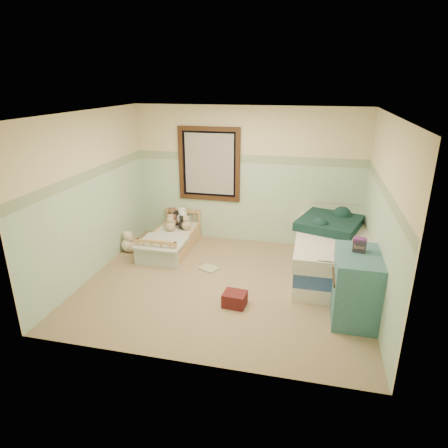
% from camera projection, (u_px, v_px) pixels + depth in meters
% --- Properties ---
extents(floor, '(4.20, 3.60, 0.02)m').
position_uv_depth(floor, '(225.00, 285.00, 5.92)').
color(floor, '#87795C').
rests_on(floor, ground).
extents(ceiling, '(4.20, 3.60, 0.02)m').
position_uv_depth(ceiling, '(225.00, 113.00, 5.05)').
color(ceiling, white).
rests_on(ceiling, wall_back).
extents(wall_back, '(4.20, 0.04, 2.50)m').
position_uv_depth(wall_back, '(247.00, 176.00, 7.13)').
color(wall_back, beige).
rests_on(wall_back, floor).
extents(wall_front, '(4.20, 0.04, 2.50)m').
position_uv_depth(wall_front, '(184.00, 259.00, 3.84)').
color(wall_front, beige).
rests_on(wall_front, floor).
extents(wall_left, '(0.04, 3.60, 2.50)m').
position_uv_depth(wall_left, '(90.00, 196.00, 5.93)').
color(wall_left, beige).
rests_on(wall_left, floor).
extents(wall_right, '(0.04, 3.60, 2.50)m').
position_uv_depth(wall_right, '(383.00, 216.00, 5.04)').
color(wall_right, beige).
rests_on(wall_right, floor).
extents(wainscot_mint, '(4.20, 0.01, 1.50)m').
position_uv_depth(wainscot_mint, '(246.00, 203.00, 7.29)').
color(wainscot_mint, '#9CC6A1').
rests_on(wainscot_mint, floor).
extents(border_strip, '(4.20, 0.01, 0.15)m').
position_uv_depth(border_strip, '(247.00, 159.00, 7.01)').
color(border_strip, '#416542').
rests_on(border_strip, wall_back).
extents(window_frame, '(1.16, 0.06, 1.36)m').
position_uv_depth(window_frame, '(209.00, 164.00, 7.17)').
color(window_frame, black).
rests_on(window_frame, wall_back).
extents(window_blinds, '(0.92, 0.01, 1.12)m').
position_uv_depth(window_blinds, '(209.00, 164.00, 7.18)').
color(window_blinds, beige).
rests_on(window_blinds, window_frame).
extents(toddler_bed_frame, '(0.71, 1.42, 0.18)m').
position_uv_depth(toddler_bed_frame, '(172.00, 244.00, 7.11)').
color(toddler_bed_frame, '#B0814B').
rests_on(toddler_bed_frame, floor).
extents(toddler_mattress, '(0.65, 1.36, 0.12)m').
position_uv_depth(toddler_mattress, '(171.00, 237.00, 7.06)').
color(toddler_mattress, silver).
rests_on(toddler_mattress, toddler_bed_frame).
extents(patchwork_quilt, '(0.77, 0.71, 0.03)m').
position_uv_depth(patchwork_quilt, '(162.00, 242.00, 6.63)').
color(patchwork_quilt, '#85B2E0').
rests_on(patchwork_quilt, toddler_mattress).
extents(plush_bed_brown, '(0.22, 0.22, 0.22)m').
position_uv_depth(plush_bed_brown, '(172.00, 218.00, 7.49)').
color(plush_bed_brown, brown).
rests_on(plush_bed_brown, toddler_mattress).
extents(plush_bed_white, '(0.23, 0.23, 0.23)m').
position_uv_depth(plush_bed_white, '(182.00, 219.00, 7.44)').
color(plush_bed_white, white).
rests_on(plush_bed_white, toddler_mattress).
extents(plush_bed_tan, '(0.18, 0.18, 0.18)m').
position_uv_depth(plush_bed_tan, '(171.00, 223.00, 7.28)').
color(plush_bed_tan, tan).
rests_on(plush_bed_tan, toddler_mattress).
extents(plush_bed_dark, '(0.18, 0.18, 0.18)m').
position_uv_depth(plush_bed_dark, '(183.00, 224.00, 7.23)').
color(plush_bed_dark, black).
rests_on(plush_bed_dark, toddler_mattress).
extents(plush_floor_cream, '(0.26, 0.26, 0.26)m').
position_uv_depth(plush_floor_cream, '(129.00, 245.00, 7.00)').
color(plush_floor_cream, '#F0E2C1').
rests_on(plush_floor_cream, floor).
extents(plush_floor_tan, '(0.22, 0.22, 0.22)m').
position_uv_depth(plush_floor_tan, '(131.00, 246.00, 6.99)').
color(plush_floor_tan, tan).
rests_on(plush_floor_tan, floor).
extents(twin_bed_frame, '(1.06, 2.12, 0.22)m').
position_uv_depth(twin_bed_frame, '(330.00, 266.00, 6.26)').
color(twin_bed_frame, silver).
rests_on(twin_bed_frame, floor).
extents(twin_boxspring, '(1.06, 2.12, 0.22)m').
position_uv_depth(twin_boxspring, '(331.00, 253.00, 6.18)').
color(twin_boxspring, navy).
rests_on(twin_boxspring, twin_bed_frame).
extents(twin_mattress, '(1.10, 2.16, 0.22)m').
position_uv_depth(twin_mattress, '(332.00, 240.00, 6.11)').
color(twin_mattress, silver).
rests_on(twin_mattress, twin_boxspring).
extents(teal_blanket, '(1.15, 1.19, 0.14)m').
position_uv_depth(teal_blanket, '(330.00, 223.00, 6.33)').
color(teal_blanket, black).
rests_on(teal_blanket, twin_mattress).
extents(dresser, '(0.55, 0.88, 0.88)m').
position_uv_depth(dresser, '(355.00, 286.00, 4.97)').
color(dresser, '#34616F').
rests_on(dresser, floor).
extents(book_stack, '(0.18, 0.15, 0.16)m').
position_uv_depth(book_stack, '(360.00, 245.00, 4.89)').
color(book_stack, '#402B2D').
rests_on(book_stack, dresser).
extents(red_pillow, '(0.33, 0.29, 0.19)m').
position_uv_depth(red_pillow, '(235.00, 299.00, 5.33)').
color(red_pillow, maroon).
rests_on(red_pillow, floor).
extents(floor_book, '(0.36, 0.33, 0.03)m').
position_uv_depth(floor_book, '(209.00, 268.00, 6.38)').
color(floor_book, yellow).
rests_on(floor_book, floor).
extents(extra_plush_0, '(0.21, 0.21, 0.21)m').
position_uv_depth(extra_plush_0, '(183.00, 222.00, 7.29)').
color(extra_plush_0, white).
rests_on(extra_plush_0, toddler_mattress).
extents(extra_plush_1, '(0.15, 0.15, 0.15)m').
position_uv_depth(extra_plush_1, '(174.00, 222.00, 7.41)').
color(extra_plush_1, brown).
rests_on(extra_plush_1, toddler_mattress).
extents(extra_plush_2, '(0.19, 0.19, 0.19)m').
position_uv_depth(extra_plush_2, '(176.00, 219.00, 7.48)').
color(extra_plush_2, black).
rests_on(extra_plush_2, toddler_mattress).
extents(extra_plush_3, '(0.18, 0.18, 0.18)m').
position_uv_depth(extra_plush_3, '(170.00, 226.00, 7.13)').
color(extra_plush_3, tan).
rests_on(extra_plush_3, toddler_mattress).
extents(extra_plush_4, '(0.18, 0.18, 0.18)m').
position_uv_depth(extra_plush_4, '(187.00, 225.00, 7.19)').
color(extra_plush_4, tan).
rests_on(extra_plush_4, toddler_mattress).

